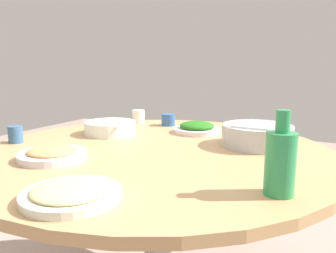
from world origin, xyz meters
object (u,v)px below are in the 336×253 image
(dish_greens, at_px, (197,128))
(dish_noodles, at_px, (71,192))
(round_dining_table, at_px, (157,170))
(tea_cup_near, at_px, (168,120))
(green_bottle, at_px, (280,161))
(tea_cup_side, at_px, (16,134))
(rice_bowl, at_px, (257,135))
(dish_shrimp, at_px, (53,154))
(tea_cup_far, at_px, (138,116))
(soup_bowl, at_px, (110,128))

(dish_greens, distance_m, dish_noodles, 0.90)
(round_dining_table, height_order, tea_cup_near, tea_cup_near)
(dish_greens, height_order, green_bottle, green_bottle)
(green_bottle, bearing_deg, tea_cup_near, 134.15)
(round_dining_table, xyz_separation_m, tea_cup_side, (-0.58, -0.20, 0.13))
(rice_bowl, relative_size, dish_noodles, 1.15)
(round_dining_table, relative_size, rice_bowl, 4.87)
(round_dining_table, bearing_deg, tea_cup_side, -161.37)
(rice_bowl, relative_size, dish_shrimp, 1.20)
(green_bottle, bearing_deg, tea_cup_far, 141.10)
(dish_shrimp, bearing_deg, round_dining_table, 50.17)
(green_bottle, height_order, tea_cup_far, green_bottle)
(dish_noodles, distance_m, green_bottle, 0.53)
(green_bottle, bearing_deg, round_dining_table, 152.59)
(round_dining_table, xyz_separation_m, tea_cup_far, (-0.39, 0.46, 0.13))
(tea_cup_far, relative_size, tea_cup_side, 1.01)
(tea_cup_side, bearing_deg, dish_greens, 43.21)
(dish_shrimp, relative_size, tea_cup_near, 3.21)
(rice_bowl, bearing_deg, tea_cup_far, 162.25)
(green_bottle, relative_size, tea_cup_far, 3.02)
(soup_bowl, distance_m, dish_greens, 0.42)
(dish_shrimp, bearing_deg, tea_cup_near, 86.00)
(rice_bowl, bearing_deg, dish_noodles, -109.65)
(round_dining_table, height_order, dish_noodles, dish_noodles)
(soup_bowl, xyz_separation_m, tea_cup_far, (-0.05, 0.32, 0.01))
(soup_bowl, height_order, dish_noodles, soup_bowl)
(rice_bowl, distance_m, tea_cup_far, 0.76)
(tea_cup_side, bearing_deg, rice_bowl, 24.77)
(dish_greens, bearing_deg, rice_bowl, -22.78)
(dish_greens, bearing_deg, dish_noodles, -86.89)
(dish_noodles, relative_size, tea_cup_far, 3.42)
(dish_noodles, height_order, tea_cup_near, tea_cup_near)
(soup_bowl, xyz_separation_m, dish_greens, (0.35, 0.22, -0.01))
(green_bottle, bearing_deg, tea_cup_side, 176.35)
(round_dining_table, bearing_deg, dish_shrimp, -129.83)
(soup_bowl, bearing_deg, dish_noodles, -59.26)
(tea_cup_side, bearing_deg, soup_bowl, 54.20)
(soup_bowl, bearing_deg, green_bottle, -25.40)
(rice_bowl, relative_size, tea_cup_near, 3.83)
(round_dining_table, relative_size, dish_shrimp, 5.82)
(tea_cup_side, bearing_deg, round_dining_table, 18.63)
(green_bottle, height_order, tea_cup_near, green_bottle)
(dish_greens, relative_size, tea_cup_far, 3.12)
(green_bottle, xyz_separation_m, tea_cup_far, (-0.90, 0.73, -0.05))
(round_dining_table, distance_m, tea_cup_side, 0.63)
(soup_bowl, height_order, dish_shrimp, soup_bowl)
(dish_greens, xyz_separation_m, tea_cup_side, (-0.60, -0.56, 0.01))
(rice_bowl, distance_m, dish_greens, 0.35)
(rice_bowl, relative_size, tea_cup_side, 3.97)
(soup_bowl, bearing_deg, tea_cup_far, 98.35)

